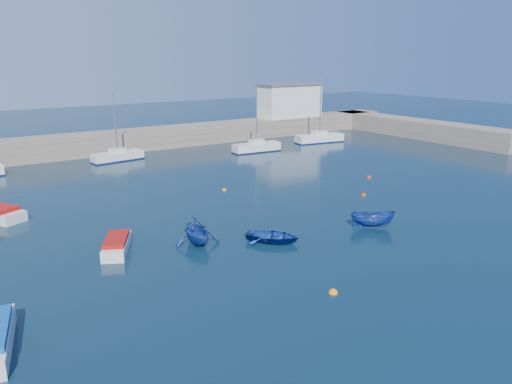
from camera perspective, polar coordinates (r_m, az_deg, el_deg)
ground at (r=28.72m, az=12.93°, el=-9.97°), size 220.00×220.00×0.00m
back_wall at (r=67.16m, az=-16.93°, el=5.41°), size 96.00×4.50×2.60m
right_arm at (r=81.10m, az=17.95°, el=6.93°), size 4.50×32.00×2.60m
harbor_office at (r=80.67m, az=3.88°, el=10.31°), size 10.00×4.00×5.00m
sailboat_6 at (r=61.57m, az=-15.52°, el=4.00°), size 6.28×2.54×8.09m
sailboat_7 at (r=65.02m, az=0.06°, el=5.17°), size 6.49×2.29×8.47m
sailboat_8 at (r=72.85m, az=7.25°, el=6.15°), size 7.40×3.08×9.41m
motorboat_1 at (r=33.12m, az=-15.64°, el=-5.83°), size 3.03×4.14×0.97m
dinghy_center at (r=33.58m, az=1.92°, el=-5.09°), size 4.30×4.45×0.75m
dinghy_left at (r=33.29m, az=-6.82°, el=-4.40°), size 3.44×3.84×1.82m
dinghy_right at (r=37.17m, az=13.20°, el=-3.07°), size 3.29×2.83×1.23m
buoy_0 at (r=27.09m, az=8.81°, el=-11.35°), size 0.49×0.49×0.49m
buoy_1 at (r=45.61m, az=12.18°, el=-0.40°), size 0.48×0.48×0.48m
buoy_3 at (r=46.43m, az=-3.64°, el=0.20°), size 0.42×0.42×0.42m
buoy_4 at (r=52.43m, az=12.79°, el=1.60°), size 0.46×0.46×0.46m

